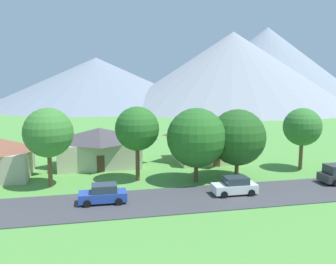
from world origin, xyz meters
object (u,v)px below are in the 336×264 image
(tree_left_of_center, at_px, (302,127))
(tree_center, at_px, (48,133))
(tree_near_left, at_px, (238,137))
(parked_car_blue_west_end, at_px, (103,194))
(house_leftmost, at_px, (208,139))
(house_rightmost, at_px, (100,146))
(tree_right_of_center, at_px, (137,129))
(parked_car_white_mid_west, at_px, (235,186))
(tree_near_right, at_px, (196,138))

(tree_left_of_center, bearing_deg, tree_center, -178.08)
(tree_near_left, distance_m, parked_car_blue_west_end, 16.05)
(house_leftmost, bearing_deg, house_rightmost, -179.43)
(tree_left_of_center, xyz_separation_m, tree_right_of_center, (-20.02, -0.70, 0.49))
(house_rightmost, xyz_separation_m, parked_car_blue_west_end, (-0.16, -14.03, -1.66))
(parked_car_blue_west_end, bearing_deg, tree_center, 128.73)
(tree_right_of_center, height_order, parked_car_white_mid_west, tree_right_of_center)
(house_leftmost, distance_m, tree_near_right, 10.52)
(tree_near_right, height_order, parked_car_white_mid_west, tree_near_right)
(tree_right_of_center, bearing_deg, parked_car_blue_west_end, -120.97)
(tree_near_right, distance_m, parked_car_blue_west_end, 11.78)
(house_rightmost, bearing_deg, tree_center, -124.14)
(tree_near_right, relative_size, parked_car_white_mid_west, 1.89)
(house_rightmost, relative_size, parked_car_blue_west_end, 2.54)
(house_rightmost, distance_m, parked_car_white_mid_west, 18.82)
(tree_left_of_center, bearing_deg, parked_car_blue_west_end, -163.08)
(house_rightmost, relative_size, tree_left_of_center, 1.44)
(house_leftmost, bearing_deg, tree_center, -158.05)
(parked_car_blue_west_end, bearing_deg, tree_near_right, 25.68)
(parked_car_blue_west_end, bearing_deg, house_rightmost, 89.36)
(house_leftmost, xyz_separation_m, parked_car_white_mid_west, (-2.05, -14.38, -2.02))
(tree_near_right, bearing_deg, parked_car_white_mid_west, -64.89)
(house_rightmost, height_order, tree_left_of_center, tree_left_of_center)
(house_rightmost, xyz_separation_m, parked_car_white_mid_west, (12.20, -14.24, -1.66))
(tree_right_of_center, relative_size, tree_near_right, 1.01)
(tree_center, relative_size, tree_right_of_center, 1.01)
(house_leftmost, relative_size, tree_right_of_center, 1.12)
(tree_center, bearing_deg, house_leftmost, 21.95)
(tree_near_right, bearing_deg, house_rightmost, 136.89)
(tree_center, bearing_deg, tree_right_of_center, 1.74)
(house_leftmost, bearing_deg, parked_car_white_mid_west, -98.12)
(tree_left_of_center, bearing_deg, parked_car_white_mid_west, -147.18)
(tree_center, bearing_deg, tree_left_of_center, 1.92)
(tree_near_right, bearing_deg, tree_left_of_center, 10.08)
(tree_right_of_center, bearing_deg, tree_left_of_center, 2.00)
(parked_car_blue_west_end, relative_size, parked_car_white_mid_west, 1.00)
(house_leftmost, xyz_separation_m, house_rightmost, (-14.25, -0.14, -0.36))
(house_leftmost, xyz_separation_m, parked_car_blue_west_end, (-14.41, -14.18, -2.02))
(house_leftmost, distance_m, tree_right_of_center, 13.21)
(tree_center, height_order, parked_car_blue_west_end, tree_center)
(tree_center, bearing_deg, parked_car_white_mid_west, -20.53)
(tree_left_of_center, bearing_deg, tree_near_right, -169.92)
(tree_near_right, distance_m, parked_car_white_mid_west, 6.79)
(parked_car_white_mid_west, bearing_deg, tree_right_of_center, 141.00)
(tree_center, distance_m, parked_car_blue_west_end, 9.38)
(tree_left_of_center, relative_size, parked_car_blue_west_end, 1.77)
(house_rightmost, distance_m, tree_left_of_center, 24.90)
(tree_near_left, bearing_deg, tree_right_of_center, 171.99)
(house_leftmost, xyz_separation_m, tree_center, (-19.48, -7.85, 2.70))
(tree_center, bearing_deg, tree_near_right, -5.73)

